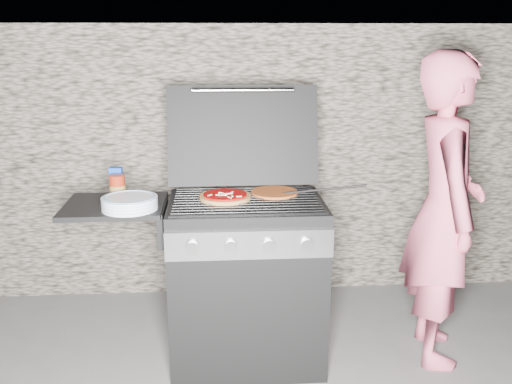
{
  "coord_description": "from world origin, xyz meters",
  "views": [
    {
      "loc": [
        -0.15,
        -2.81,
        1.72
      ],
      "look_at": [
        0.05,
        0.0,
        0.95
      ],
      "focal_mm": 40.0,
      "sensor_mm": 36.0,
      "label": 1
    }
  ],
  "objects": [
    {
      "name": "blue_carton",
      "position": [
        -0.69,
        0.2,
        0.97
      ],
      "size": [
        0.07,
        0.04,
        0.14
      ],
      "primitive_type": "cube",
      "rotation": [
        0.0,
        0.0,
        -0.05
      ],
      "color": "#1040B6",
      "rests_on": "gas_grill"
    },
    {
      "name": "plate_stack",
      "position": [
        -0.58,
        -0.1,
        0.93
      ],
      "size": [
        0.28,
        0.28,
        0.06
      ],
      "primitive_type": "cylinder",
      "rotation": [
        0.0,
        0.0,
        -0.02
      ],
      "color": "silver",
      "rests_on": "gas_grill"
    },
    {
      "name": "gas_grill",
      "position": [
        -0.25,
        0.0,
        0.46
      ],
      "size": [
        1.34,
        0.79,
        0.91
      ],
      "primitive_type": null,
      "color": "black",
      "rests_on": "ground"
    },
    {
      "name": "pizza_plain",
      "position": [
        0.16,
        0.1,
        0.92
      ],
      "size": [
        0.28,
        0.28,
        0.01
      ],
      "primitive_type": "cylinder",
      "rotation": [
        0.0,
        0.0,
        0.15
      ],
      "color": "#C66329",
      "rests_on": "gas_grill"
    },
    {
      "name": "ground",
      "position": [
        0.0,
        0.0,
        0.0
      ],
      "size": [
        50.0,
        50.0,
        0.0
      ],
      "primitive_type": "plane",
      "color": "#605F5D"
    },
    {
      "name": "tongs",
      "position": [
        0.39,
        0.0,
        0.96
      ],
      "size": [
        0.43,
        0.17,
        0.09
      ],
      "primitive_type": "cylinder",
      "rotation": [
        0.0,
        1.4,
        -0.35
      ],
      "color": "black",
      "rests_on": "gas_grill"
    },
    {
      "name": "pizza_topped",
      "position": [
        -0.11,
        0.02,
        0.93
      ],
      "size": [
        0.33,
        0.33,
        0.03
      ],
      "primitive_type": null,
      "rotation": [
        0.0,
        0.0,
        0.3
      ],
      "color": "tan",
      "rests_on": "gas_grill"
    },
    {
      "name": "person",
      "position": [
        1.05,
        -0.01,
        0.83
      ],
      "size": [
        0.49,
        0.66,
        1.66
      ],
      "primitive_type": "imported",
      "rotation": [
        0.0,
        0.0,
        1.41
      ],
      "color": "#D15770",
      "rests_on": "ground"
    },
    {
      "name": "stone_wall",
      "position": [
        0.0,
        1.05,
        0.9
      ],
      "size": [
        8.0,
        0.35,
        1.8
      ],
      "primitive_type": "cube",
      "color": "gray",
      "rests_on": "ground"
    },
    {
      "name": "sauce_jar",
      "position": [
        -0.67,
        0.1,
        0.96
      ],
      "size": [
        0.09,
        0.09,
        0.12
      ],
      "primitive_type": "cylinder",
      "rotation": [
        0.0,
        0.0,
        -0.08
      ],
      "color": "maroon",
      "rests_on": "gas_grill"
    }
  ]
}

